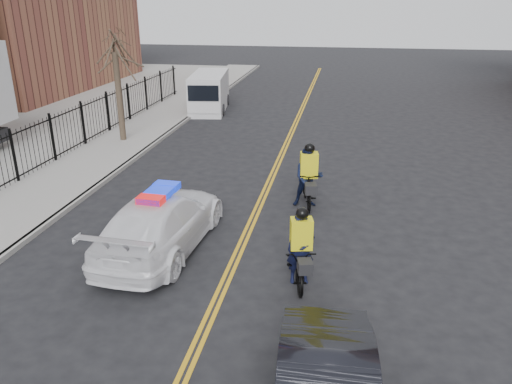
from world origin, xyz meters
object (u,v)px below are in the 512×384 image
object	(u,v)px
cyclist_far	(308,182)
cargo_van	(209,93)
cyclist_near	(301,257)
police_cruiser	(161,222)

from	to	relation	value
cyclist_far	cargo_van	bearing A→B (deg)	107.00
cyclist_near	cyclist_far	xyz separation A→B (m)	(-0.20, 4.73, 0.17)
police_cruiser	cyclist_far	size ratio (longest dim) A/B	2.50
cargo_van	cyclist_near	bearing A→B (deg)	-76.63
cyclist_near	cyclist_far	distance (m)	4.74
cargo_van	cyclist_near	world-z (taller)	cargo_van
cyclist_near	cargo_van	bearing A→B (deg)	98.09
cyclist_far	police_cruiser	bearing A→B (deg)	-144.95
police_cruiser	cyclist_far	distance (m)	5.17
police_cruiser	cargo_van	size ratio (longest dim) A/B	1.01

